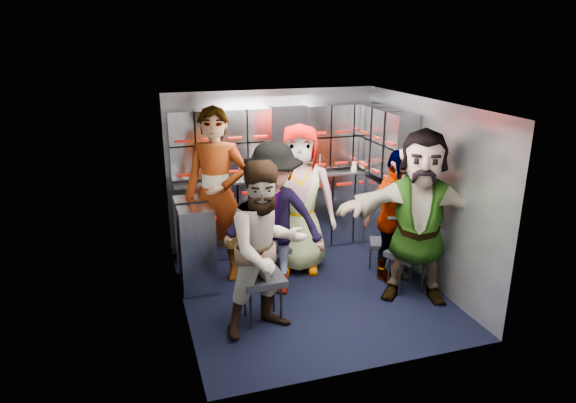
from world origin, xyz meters
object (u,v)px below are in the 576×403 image
object	(u,v)px
attendant_standing	(217,195)
attendant_arc_b	(274,220)
attendant_arc_a	(266,249)
jump_seat_near_right	(407,256)
attendant_arc_e	(419,217)
attendant_arc_d	(394,217)
jump_seat_mid_left	(270,252)
attendant_arc_c	(299,199)
jump_seat_mid_right	(384,245)
jump_seat_center	(294,230)
jump_seat_near_left	(262,281)

from	to	relation	value
attendant_standing	attendant_arc_b	size ratio (longest dim) A/B	1.18
attendant_arc_a	jump_seat_near_right	bearing A→B (deg)	-1.60
attendant_arc_e	attendant_arc_d	bearing A→B (deg)	121.47
jump_seat_mid_left	attendant_arc_e	size ratio (longest dim) A/B	0.25
jump_seat_near_right	attendant_arc_c	bearing A→B (deg)	138.01
jump_seat_near_right	attendant_standing	distance (m)	2.26
jump_seat_mid_right	jump_seat_mid_left	bearing A→B (deg)	175.28
jump_seat_center	attendant_standing	bearing A→B (deg)	-174.84
attendant_arc_e	jump_seat_mid_left	bearing A→B (deg)	179.56
jump_seat_mid_right	attendant_arc_d	world-z (taller)	attendant_arc_d
attendant_arc_a	attendant_arc_d	bearing A→B (deg)	7.96
jump_seat_near_right	attendant_arc_e	xyz separation A→B (m)	(-0.00, -0.18, 0.53)
jump_seat_mid_left	jump_seat_center	world-z (taller)	jump_seat_center
attendant_arc_a	attendant_arc_c	world-z (taller)	attendant_arc_c
jump_seat_center	attendant_arc_e	xyz separation A→B (m)	(0.98, -1.24, 0.50)
attendant_arc_e	attendant_arc_b	bearing A→B (deg)	-174.57
jump_seat_mid_right	attendant_arc_e	size ratio (longest dim) A/B	0.23
jump_seat_mid_right	attendant_standing	size ratio (longest dim) A/B	0.22
jump_seat_center	attendant_arc_d	world-z (taller)	attendant_arc_d
attendant_standing	attendant_arc_b	world-z (taller)	attendant_standing
jump_seat_near_left	attendant_arc_d	xyz separation A→B (m)	(1.69, 0.46, 0.34)
attendant_arc_d	attendant_arc_e	bearing A→B (deg)	-104.71
jump_seat_near_left	attendant_arc_e	distance (m)	1.79
jump_seat_mid_left	attendant_arc_d	bearing A→B (deg)	-11.91
jump_seat_near_right	attendant_arc_a	xyz separation A→B (m)	(-1.72, -0.34, 0.45)
jump_seat_near_right	attendant_arc_b	xyz separation A→B (m)	(-1.43, 0.42, 0.45)
jump_seat_near_left	jump_seat_near_right	world-z (taller)	jump_seat_near_left
jump_seat_center	attendant_arc_b	distance (m)	0.89
jump_seat_mid_right	attendant_arc_e	distance (m)	0.88
attendant_arc_b	attendant_arc_c	bearing A→B (deg)	72.22
attendant_arc_d	jump_seat_near_right	bearing A→B (deg)	-102.64
jump_seat_mid_left	attendant_standing	distance (m)	0.89
jump_seat_mid_left	attendant_arc_d	distance (m)	1.48
jump_seat_near_right	jump_seat_near_left	bearing A→B (deg)	-174.82
attendant_arc_e	attendant_arc_c	bearing A→B (deg)	160.72
attendant_arc_d	jump_seat_center	bearing A→B (deg)	123.10
jump_seat_near_right	attendant_arc_d	world-z (taller)	attendant_arc_d
jump_seat_mid_left	attendant_arc_e	distance (m)	1.71
jump_seat_mid_left	attendant_arc_d	size ratio (longest dim) A/B	0.31
attendant_standing	attendant_arc_a	size ratio (longest dim) A/B	1.18
attendant_arc_a	attendant_arc_b	world-z (taller)	attendant_arc_a
jump_seat_mid_left	attendant_arc_a	distance (m)	1.08
jump_seat_near_left	attendant_arc_d	size ratio (longest dim) A/B	0.32
jump_seat_mid_right	jump_seat_center	bearing A→B (deg)	148.49
jump_seat_mid_right	attendant_arc_a	world-z (taller)	attendant_arc_a
attendant_arc_a	attendant_arc_e	distance (m)	1.72
jump_seat_near_left	attendant_arc_b	xyz separation A→B (m)	(0.28, 0.57, 0.42)
jump_seat_center	jump_seat_near_left	bearing A→B (deg)	-121.07
jump_seat_center	attendant_arc_a	distance (m)	1.63
attendant_arc_b	attendant_arc_e	world-z (taller)	attendant_arc_e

